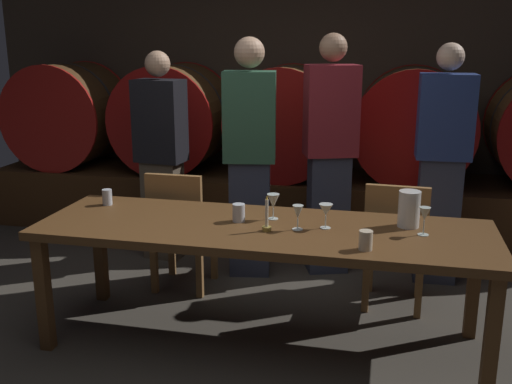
{
  "coord_description": "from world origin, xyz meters",
  "views": [
    {
      "loc": [
        0.89,
        -2.87,
        1.8
      ],
      "look_at": [
        0.16,
        0.34,
        0.92
      ],
      "focal_mm": 41.65,
      "sensor_mm": 36.0,
      "label": 1
    }
  ],
  "objects_px": {
    "wine_barrel_center": "(287,122)",
    "wine_glass_far_left": "(273,202)",
    "dining_table": "(263,237)",
    "chair_right": "(395,240)",
    "wine_barrel_far_left": "(69,115)",
    "cup_center": "(239,213)",
    "wine_barrel_left": "(174,118)",
    "candle_center": "(267,221)",
    "pitcher": "(409,209)",
    "guest_center_right": "(330,154)",
    "cup_right": "(366,240)",
    "guest_far_left": "(161,155)",
    "wine_glass_far_right": "(425,215)",
    "chair_left": "(180,225)",
    "wine_glass_center_right": "(326,210)",
    "cup_left": "(107,197)",
    "wine_barrel_right": "(413,126)",
    "wine_glass_center_left": "(298,213)",
    "guest_center_left": "(250,156)",
    "guest_far_right": "(442,164)"
  },
  "relations": [
    {
      "from": "cup_right",
      "to": "wine_glass_center_left",
      "type": "bearing_deg",
      "value": 147.86
    },
    {
      "from": "guest_far_left",
      "to": "guest_far_right",
      "type": "distance_m",
      "value": 2.15
    },
    {
      "from": "wine_barrel_far_left",
      "to": "chair_right",
      "type": "height_order",
      "value": "wine_barrel_far_left"
    },
    {
      "from": "chair_right",
      "to": "cup_left",
      "type": "xyz_separation_m",
      "value": [
        -1.82,
        -0.44,
        0.3
      ]
    },
    {
      "from": "dining_table",
      "to": "guest_center_left",
      "type": "height_order",
      "value": "guest_center_left"
    },
    {
      "from": "wine_barrel_center",
      "to": "chair_left",
      "type": "height_order",
      "value": "wine_barrel_center"
    },
    {
      "from": "wine_glass_far_left",
      "to": "wine_glass_center_right",
      "type": "relative_size",
      "value": 1.08
    },
    {
      "from": "cup_left",
      "to": "wine_glass_center_left",
      "type": "bearing_deg",
      "value": -10.2
    },
    {
      "from": "wine_barrel_left",
      "to": "guest_center_right",
      "type": "distance_m",
      "value": 1.79
    },
    {
      "from": "cup_left",
      "to": "cup_right",
      "type": "xyz_separation_m",
      "value": [
        1.66,
        -0.47,
        -0.0
      ]
    },
    {
      "from": "wine_glass_center_left",
      "to": "cup_center",
      "type": "height_order",
      "value": "wine_glass_center_left"
    },
    {
      "from": "guest_center_right",
      "to": "wine_glass_far_right",
      "type": "bearing_deg",
      "value": 99.28
    },
    {
      "from": "guest_far_left",
      "to": "guest_center_left",
      "type": "height_order",
      "value": "guest_center_left"
    },
    {
      "from": "chair_right",
      "to": "wine_barrel_left",
      "type": "bearing_deg",
      "value": -32.68
    },
    {
      "from": "dining_table",
      "to": "chair_right",
      "type": "relative_size",
      "value": 2.96
    },
    {
      "from": "wine_barrel_left",
      "to": "pitcher",
      "type": "height_order",
      "value": "wine_barrel_left"
    },
    {
      "from": "pitcher",
      "to": "wine_glass_far_left",
      "type": "xyz_separation_m",
      "value": [
        -0.78,
        -0.03,
        0.0
      ]
    },
    {
      "from": "cup_left",
      "to": "cup_right",
      "type": "relative_size",
      "value": 1.0
    },
    {
      "from": "guest_far_left",
      "to": "chair_right",
      "type": "bearing_deg",
      "value": 169.29
    },
    {
      "from": "guest_far_right",
      "to": "cup_left",
      "type": "relative_size",
      "value": 17.17
    },
    {
      "from": "guest_center_left",
      "to": "cup_center",
      "type": "bearing_deg",
      "value": 89.72
    },
    {
      "from": "cup_left",
      "to": "guest_center_right",
      "type": "bearing_deg",
      "value": 37.76
    },
    {
      "from": "wine_barrel_far_left",
      "to": "cup_left",
      "type": "bearing_deg",
      "value": -54.95
    },
    {
      "from": "guest_center_right",
      "to": "wine_glass_far_right",
      "type": "distance_m",
      "value": 1.35
    },
    {
      "from": "guest_far_right",
      "to": "wine_glass_center_left",
      "type": "relative_size",
      "value": 12.3
    },
    {
      "from": "guest_center_right",
      "to": "wine_glass_far_right",
      "type": "xyz_separation_m",
      "value": [
        0.64,
        -1.19,
        -0.08
      ]
    },
    {
      "from": "chair_right",
      "to": "guest_center_right",
      "type": "relative_size",
      "value": 0.49
    },
    {
      "from": "wine_barrel_right",
      "to": "wine_glass_center_left",
      "type": "xyz_separation_m",
      "value": [
        -0.67,
        -2.13,
        -0.2
      ]
    },
    {
      "from": "chair_left",
      "to": "guest_center_left",
      "type": "xyz_separation_m",
      "value": [
        0.41,
        0.41,
        0.43
      ]
    },
    {
      "from": "cup_center",
      "to": "guest_far_left",
      "type": "bearing_deg",
      "value": 128.71
    },
    {
      "from": "wine_barrel_left",
      "to": "candle_center",
      "type": "bearing_deg",
      "value": -58.35
    },
    {
      "from": "wine_barrel_center",
      "to": "cup_center",
      "type": "relative_size",
      "value": 9.51
    },
    {
      "from": "chair_right",
      "to": "wine_glass_far_left",
      "type": "xyz_separation_m",
      "value": [
        -0.72,
        -0.5,
        0.35
      ]
    },
    {
      "from": "chair_left",
      "to": "cup_right",
      "type": "height_order",
      "value": "chair_left"
    },
    {
      "from": "dining_table",
      "to": "candle_center",
      "type": "bearing_deg",
      "value": -65.55
    },
    {
      "from": "chair_left",
      "to": "guest_far_right",
      "type": "height_order",
      "value": "guest_far_right"
    },
    {
      "from": "wine_glass_center_right",
      "to": "cup_left",
      "type": "bearing_deg",
      "value": 173.28
    },
    {
      "from": "guest_center_right",
      "to": "chair_right",
      "type": "bearing_deg",
      "value": 111.97
    },
    {
      "from": "wine_barrel_far_left",
      "to": "cup_center",
      "type": "height_order",
      "value": "wine_barrel_far_left"
    },
    {
      "from": "guest_far_right",
      "to": "pitcher",
      "type": "height_order",
      "value": "guest_far_right"
    },
    {
      "from": "pitcher",
      "to": "cup_left",
      "type": "height_order",
      "value": "pitcher"
    },
    {
      "from": "guest_far_right",
      "to": "cup_left",
      "type": "xyz_separation_m",
      "value": [
        -2.12,
        -1.01,
        -0.11
      ]
    },
    {
      "from": "chair_right",
      "to": "wine_glass_center_right",
      "type": "bearing_deg",
      "value": 58.88
    },
    {
      "from": "wine_glass_center_left",
      "to": "dining_table",
      "type": "bearing_deg",
      "value": 173.85
    },
    {
      "from": "candle_center",
      "to": "chair_right",
      "type": "bearing_deg",
      "value": 45.34
    },
    {
      "from": "chair_right",
      "to": "wine_barrel_right",
      "type": "bearing_deg",
      "value": -91.98
    },
    {
      "from": "wine_barrel_center",
      "to": "wine_glass_far_left",
      "type": "xyz_separation_m",
      "value": [
        0.26,
        -1.96,
        -0.19
      ]
    },
    {
      "from": "wine_glass_far_left",
      "to": "cup_right",
      "type": "relative_size",
      "value": 1.51
    },
    {
      "from": "pitcher",
      "to": "candle_center",
      "type": "bearing_deg",
      "value": -161.71
    },
    {
      "from": "pitcher",
      "to": "guest_center_right",
      "type": "bearing_deg",
      "value": 117.93
    }
  ]
}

